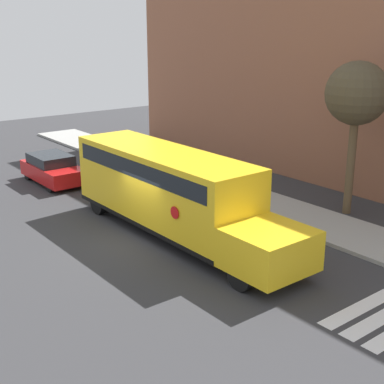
# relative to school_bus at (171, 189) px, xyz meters

# --- Properties ---
(ground_plane) EXTENTS (60.00, 60.00, 0.00)m
(ground_plane) POSITION_rel_school_bus_xyz_m (-0.17, -1.17, -1.84)
(ground_plane) COLOR #333335
(sidewalk_strip) EXTENTS (44.00, 3.00, 0.15)m
(sidewalk_strip) POSITION_rel_school_bus_xyz_m (-0.17, 5.33, -1.76)
(sidewalk_strip) COLOR #9E9E99
(sidewalk_strip) RESTS_ON ground
(building_backdrop) EXTENTS (32.00, 4.00, 12.57)m
(building_backdrop) POSITION_rel_school_bus_xyz_m (-0.17, 11.83, 4.45)
(building_backdrop) COLOR #935B42
(building_backdrop) RESTS_ON ground
(school_bus) EXTENTS (11.44, 2.57, 3.24)m
(school_bus) POSITION_rel_school_bus_xyz_m (0.00, 0.00, 0.00)
(school_bus) COLOR yellow
(school_bus) RESTS_ON ground
(parked_car) EXTENTS (4.24, 1.89, 1.47)m
(parked_car) POSITION_rel_school_bus_xyz_m (-9.60, -0.57, -1.10)
(parked_car) COLOR red
(parked_car) RESTS_ON ground
(tree_far_sidewalk) EXTENTS (2.62, 2.62, 6.48)m
(tree_far_sidewalk) POSITION_rel_school_bus_xyz_m (2.73, 7.48, 3.25)
(tree_far_sidewalk) COLOR brown
(tree_far_sidewalk) RESTS_ON ground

